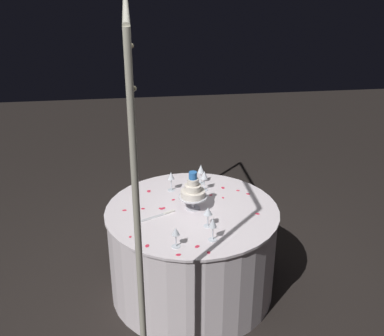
# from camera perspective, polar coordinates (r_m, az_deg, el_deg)

# --- Properties ---
(ground_plane) EXTENTS (12.00, 12.00, 0.00)m
(ground_plane) POSITION_cam_1_polar(r_m,az_deg,el_deg) (4.02, 0.00, -14.56)
(ground_plane) COLOR black
(decorative_arch) EXTENTS (2.15, 0.05, 2.27)m
(decorative_arch) POSITION_cam_1_polar(r_m,az_deg,el_deg) (3.27, -7.38, 5.67)
(decorative_arch) COLOR #B7B29E
(decorative_arch) RESTS_ON ground
(main_table) EXTENTS (1.34, 1.34, 0.76)m
(main_table) POSITION_cam_1_polar(r_m,az_deg,el_deg) (3.79, 0.00, -10.09)
(main_table) COLOR white
(main_table) RESTS_ON ground
(tiered_cake) EXTENTS (0.22, 0.22, 0.31)m
(tiered_cake) POSITION_cam_1_polar(r_m,az_deg,el_deg) (3.53, 0.11, -2.82)
(tiered_cake) COLOR silver
(tiered_cake) RESTS_ON main_table
(wine_glass_0) EXTENTS (0.06, 0.06, 0.17)m
(wine_glass_0) POSITION_cam_1_polar(r_m,az_deg,el_deg) (3.82, 1.52, -0.98)
(wine_glass_0) COLOR silver
(wine_glass_0) RESTS_ON main_table
(wine_glass_1) EXTENTS (0.06, 0.06, 0.15)m
(wine_glass_1) POSITION_cam_1_polar(r_m,az_deg,el_deg) (3.10, -2.01, -7.95)
(wine_glass_1) COLOR silver
(wine_glass_1) RESTS_ON main_table
(wine_glass_2) EXTENTS (0.06, 0.06, 0.15)m
(wine_glass_2) POSITION_cam_1_polar(r_m,az_deg,el_deg) (3.32, 1.96, -5.42)
(wine_glass_2) COLOR silver
(wine_glass_2) RESTS_ON main_table
(wine_glass_3) EXTENTS (0.06, 0.06, 0.18)m
(wine_glass_3) POSITION_cam_1_polar(r_m,az_deg,el_deg) (3.16, 2.58, -6.85)
(wine_glass_3) COLOR silver
(wine_glass_3) RESTS_ON main_table
(wine_glass_4) EXTENTS (0.06, 0.06, 0.17)m
(wine_glass_4) POSITION_cam_1_polar(r_m,az_deg,el_deg) (3.82, -2.59, -1.09)
(wine_glass_4) COLOR silver
(wine_glass_4) RESTS_ON main_table
(wine_glass_5) EXTENTS (0.06, 0.06, 0.17)m
(wine_glass_5) POSITION_cam_1_polar(r_m,az_deg,el_deg) (3.94, 1.09, -0.21)
(wine_glass_5) COLOR silver
(wine_glass_5) RESTS_ON main_table
(cake_knife) EXTENTS (0.15, 0.28, 0.01)m
(cake_knife) POSITION_cam_1_polar(r_m,az_deg,el_deg) (3.51, -4.00, -5.81)
(cake_knife) COLOR silver
(cake_knife) RESTS_ON main_table
(rose_petal_0) EXTENTS (0.03, 0.02, 0.00)m
(rose_petal_0) POSITION_cam_1_polar(r_m,az_deg,el_deg) (3.76, 3.83, -3.66)
(rose_petal_0) COLOR #E02D47
(rose_petal_0) RESTS_ON main_table
(rose_petal_1) EXTENTS (0.04, 0.04, 0.00)m
(rose_petal_1) POSITION_cam_1_polar(r_m,az_deg,el_deg) (3.61, -3.51, -4.94)
(rose_petal_1) COLOR #E02D47
(rose_petal_1) RESTS_ON main_table
(rose_petal_2) EXTENTS (0.04, 0.04, 0.00)m
(rose_petal_2) POSITION_cam_1_polar(r_m,az_deg,el_deg) (3.73, -2.31, -3.91)
(rose_petal_2) COLOR #E02D47
(rose_petal_2) RESTS_ON main_table
(rose_petal_3) EXTENTS (0.03, 0.04, 0.00)m
(rose_petal_3) POSITION_cam_1_polar(r_m,az_deg,el_deg) (3.08, -1.68, -10.59)
(rose_petal_3) COLOR #E02D47
(rose_petal_3) RESTS_ON main_table
(rose_petal_4) EXTENTS (0.03, 0.03, 0.00)m
(rose_petal_4) POSITION_cam_1_polar(r_m,az_deg,el_deg) (3.62, -6.04, -4.98)
(rose_petal_4) COLOR #E02D47
(rose_petal_4) RESTS_ON main_table
(rose_petal_5) EXTENTS (0.03, 0.03, 0.00)m
(rose_petal_5) POSITION_cam_1_polar(r_m,az_deg,el_deg) (3.80, 2.33, -3.33)
(rose_petal_5) COLOR #E02D47
(rose_petal_5) RESTS_ON main_table
(rose_petal_6) EXTENTS (0.03, 0.04, 0.00)m
(rose_petal_6) POSITION_cam_1_polar(r_m,az_deg,el_deg) (3.89, 5.66, -2.76)
(rose_petal_6) COLOR #E02D47
(rose_petal_6) RESTS_ON main_table
(rose_petal_7) EXTENTS (0.03, 0.04, 0.00)m
(rose_petal_7) POSITION_cam_1_polar(r_m,az_deg,el_deg) (3.86, -5.32, -2.91)
(rose_petal_7) COLOR #E02D47
(rose_petal_7) RESTS_ON main_table
(rose_petal_8) EXTENTS (0.04, 0.03, 0.00)m
(rose_petal_8) POSITION_cam_1_polar(r_m,az_deg,el_deg) (3.73, 0.02, -3.84)
(rose_petal_8) COLOR #E02D47
(rose_petal_8) RESTS_ON main_table
(rose_petal_9) EXTENTS (0.04, 0.05, 0.00)m
(rose_petal_9) POSITION_cam_1_polar(r_m,az_deg,el_deg) (3.60, -3.83, -4.99)
(rose_petal_9) COLOR #E02D47
(rose_petal_9) RESTS_ON main_table
(rose_petal_10) EXTENTS (0.03, 0.02, 0.00)m
(rose_petal_10) POSITION_cam_1_polar(r_m,az_deg,el_deg) (3.28, -7.59, -8.37)
(rose_petal_10) COLOR #E02D47
(rose_petal_10) RESTS_ON main_table
(rose_petal_11) EXTENTS (0.04, 0.04, 0.00)m
(rose_petal_11) POSITION_cam_1_polar(r_m,az_deg,el_deg) (3.17, -5.52, -9.48)
(rose_petal_11) COLOR #E02D47
(rose_petal_11) RESTS_ON main_table
(rose_petal_12) EXTENTS (0.02, 0.03, 0.00)m
(rose_petal_12) POSITION_cam_1_polar(r_m,az_deg,el_deg) (3.61, -8.29, -5.15)
(rose_petal_12) COLOR #E02D47
(rose_petal_12) RESTS_ON main_table
(rose_petal_13) EXTENTS (0.05, 0.05, 0.00)m
(rose_petal_13) POSITION_cam_1_polar(r_m,az_deg,el_deg) (3.15, 0.64, -9.61)
(rose_petal_13) COLOR #E02D47
(rose_petal_13) RESTS_ON main_table
(rose_petal_14) EXTENTS (0.04, 0.04, 0.00)m
(rose_petal_14) POSITION_cam_1_polar(r_m,az_deg,el_deg) (3.84, 6.90, -3.18)
(rose_petal_14) COLOR #E02D47
(rose_petal_14) RESTS_ON main_table
(rose_petal_15) EXTENTS (0.04, 0.03, 0.00)m
(rose_petal_15) POSITION_cam_1_polar(r_m,az_deg,el_deg) (3.92, 3.82, -2.44)
(rose_petal_15) COLOR #E02D47
(rose_petal_15) RESTS_ON main_table
(rose_petal_16) EXTENTS (0.03, 0.03, 0.00)m
(rose_petal_16) POSITION_cam_1_polar(r_m,az_deg,el_deg) (3.88, -5.32, -2.80)
(rose_petal_16) COLOR #E02D47
(rose_petal_16) RESTS_ON main_table
(rose_petal_17) EXTENTS (0.04, 0.03, 0.00)m
(rose_petal_17) POSITION_cam_1_polar(r_m,az_deg,el_deg) (3.10, 2.06, -10.32)
(rose_petal_17) COLOR #E02D47
(rose_petal_17) RESTS_ON main_table
(rose_petal_18) EXTENTS (0.04, 0.04, 0.00)m
(rose_petal_18) POSITION_cam_1_polar(r_m,az_deg,el_deg) (3.56, 8.04, -5.57)
(rose_petal_18) COLOR #E02D47
(rose_petal_18) RESTS_ON main_table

